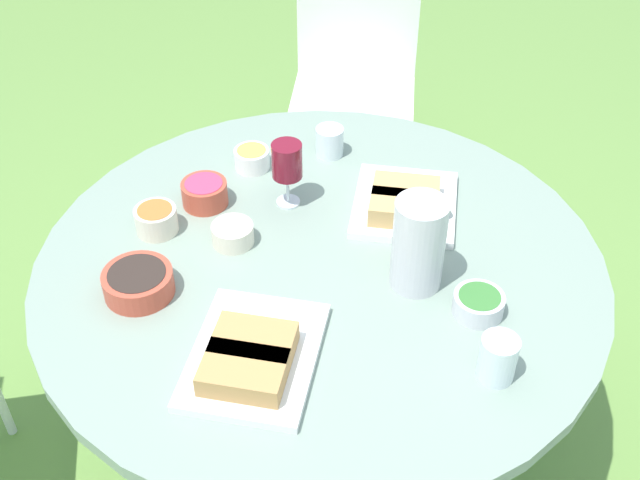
{
  "coord_description": "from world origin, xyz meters",
  "views": [
    {
      "loc": [
        -0.03,
        -1.38,
        1.95
      ],
      "look_at": [
        0.0,
        0.0,
        0.77
      ],
      "focal_mm": 45.0,
      "sensor_mm": 36.0,
      "label": 1
    }
  ],
  "objects_px": {
    "water_pitcher": "(419,244)",
    "chair_near_right": "(354,74)",
    "wine_glass": "(287,163)",
    "dining_table": "(320,294)"
  },
  "relations": [
    {
      "from": "water_pitcher",
      "to": "wine_glass",
      "type": "bearing_deg",
      "value": 134.14
    },
    {
      "from": "dining_table",
      "to": "water_pitcher",
      "type": "distance_m",
      "value": 0.32
    },
    {
      "from": "chair_near_right",
      "to": "water_pitcher",
      "type": "xyz_separation_m",
      "value": [
        0.06,
        -1.3,
        0.3
      ]
    },
    {
      "from": "chair_near_right",
      "to": "wine_glass",
      "type": "bearing_deg",
      "value": -102.67
    },
    {
      "from": "water_pitcher",
      "to": "chair_near_right",
      "type": "bearing_deg",
      "value": 92.73
    },
    {
      "from": "water_pitcher",
      "to": "wine_glass",
      "type": "xyz_separation_m",
      "value": [
        -0.29,
        0.3,
        0.01
      ]
    },
    {
      "from": "dining_table",
      "to": "wine_glass",
      "type": "distance_m",
      "value": 0.33
    },
    {
      "from": "dining_table",
      "to": "wine_glass",
      "type": "bearing_deg",
      "value": 109.23
    },
    {
      "from": "wine_glass",
      "to": "dining_table",
      "type": "bearing_deg",
      "value": -70.77
    },
    {
      "from": "dining_table",
      "to": "chair_near_right",
      "type": "distance_m",
      "value": 1.23
    }
  ]
}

